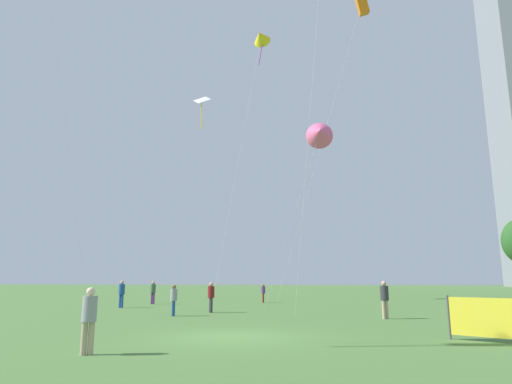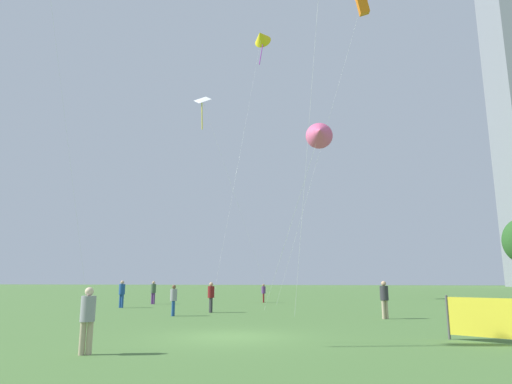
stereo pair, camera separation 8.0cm
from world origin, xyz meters
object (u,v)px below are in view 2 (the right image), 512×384
at_px(person_standing_2, 88,315).
at_px(person_standing_5, 174,298).
at_px(person_standing_4, 211,295).
at_px(person_standing_1, 384,297).
at_px(event_banner, 483,318).
at_px(kite_flying_5, 261,37).
at_px(kite_flying_3, 319,133).
at_px(person_standing_6, 264,292).
at_px(kite_flying_4, 362,3).
at_px(person_standing_0, 122,292).
at_px(kite_flying_1, 203,103).
at_px(person_standing_3, 153,291).

distance_m(person_standing_2, person_standing_5, 12.28).
xyz_separation_m(person_standing_4, person_standing_5, (-1.36, -2.70, -0.07)).
distance_m(person_standing_1, event_banner, 8.27).
height_order(person_standing_1, kite_flying_5, kite_flying_5).
xyz_separation_m(person_standing_4, kite_flying_3, (6.65, -2.07, 9.01)).
relative_size(person_standing_4, kite_flying_3, 0.16).
bearing_deg(kite_flying_5, person_standing_6, -81.26).
bearing_deg(kite_flying_4, person_standing_0, -165.19).
bearing_deg(person_standing_4, person_standing_0, 35.82).
relative_size(person_standing_2, event_banner, 0.91).
xyz_separation_m(person_standing_4, kite_flying_5, (-0.53, 24.94, 31.39)).
relative_size(person_standing_6, kite_flying_4, 0.06).
bearing_deg(person_standing_0, person_standing_5, -26.64).
xyz_separation_m(person_standing_5, event_banner, (12.98, -8.03, -0.20)).
relative_size(person_standing_0, person_standing_2, 1.07).
bearing_deg(person_standing_4, kite_flying_1, -10.22).
bearing_deg(kite_flying_5, person_standing_1, -69.84).
height_order(person_standing_4, person_standing_6, person_standing_4).
height_order(person_standing_2, kite_flying_1, kite_flying_1).
bearing_deg(kite_flying_4, kite_flying_5, 122.93).
height_order(person_standing_3, kite_flying_4, kite_flying_4).
height_order(person_standing_0, person_standing_3, person_standing_0).
relative_size(person_standing_4, person_standing_5, 1.08).
distance_m(person_standing_3, kite_flying_5, 36.18).
bearing_deg(event_banner, person_standing_5, 148.26).
bearing_deg(kite_flying_1, person_standing_0, -98.73).
relative_size(person_standing_2, person_standing_6, 1.12).
xyz_separation_m(person_standing_5, kite_flying_3, (8.01, 0.63, 9.08)).
bearing_deg(person_standing_3, person_standing_5, 131.69).
bearing_deg(person_standing_1, kite_flying_3, 133.94).
distance_m(person_standing_3, person_standing_4, 10.54).
xyz_separation_m(person_standing_0, person_standing_5, (5.87, -6.07, -0.12)).
xyz_separation_m(person_standing_0, person_standing_1, (16.85, -6.08, 0.00)).
bearing_deg(person_standing_6, person_standing_2, 169.34).
bearing_deg(person_standing_2, person_standing_3, 80.59).
bearing_deg(person_standing_5, kite_flying_3, -94.69).
relative_size(kite_flying_1, kite_flying_3, 1.93).
height_order(person_standing_0, kite_flying_1, kite_flying_1).
distance_m(person_standing_4, kite_flying_1, 25.08).
xyz_separation_m(person_standing_2, person_standing_4, (-0.54, 14.83, 0.02)).
bearing_deg(person_standing_3, person_standing_2, 122.60).
bearing_deg(kite_flying_4, person_standing_1, -94.24).
bearing_deg(person_standing_4, kite_flying_5, -27.97).
distance_m(person_standing_5, kite_flying_1, 26.66).
relative_size(person_standing_2, kite_flying_1, 0.08).
relative_size(person_standing_5, event_banner, 0.86).
bearing_deg(kite_flying_4, kite_flying_3, -110.44).
height_order(person_standing_5, kite_flying_3, kite_flying_3).
bearing_deg(event_banner, person_standing_4, 137.27).
xyz_separation_m(person_standing_1, event_banner, (2.00, -8.02, -0.32)).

